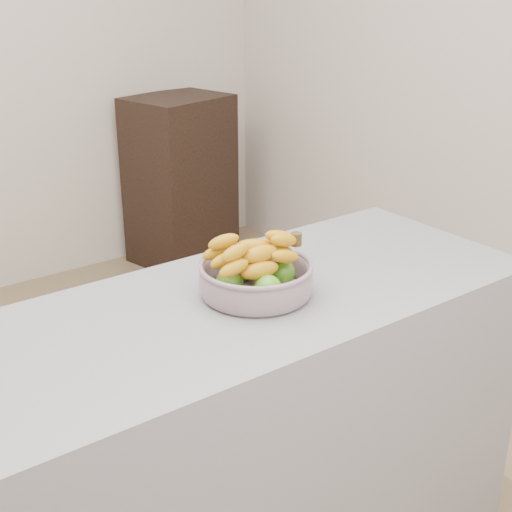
# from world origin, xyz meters

# --- Properties ---
(counter) EXTENTS (2.00, 0.60, 0.90)m
(counter) POSITION_xyz_m (0.00, -0.42, 0.45)
(counter) COLOR gray
(counter) RESTS_ON ground
(cabinet) EXTENTS (0.62, 0.54, 0.96)m
(cabinet) POSITION_xyz_m (1.38, 1.78, 0.48)
(cabinet) COLOR black
(cabinet) RESTS_ON ground
(fruit_bowl) EXTENTS (0.28, 0.28, 0.14)m
(fruit_bowl) POSITION_xyz_m (0.29, -0.42, 0.95)
(fruit_bowl) COLOR #9CACBC
(fruit_bowl) RESTS_ON counter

